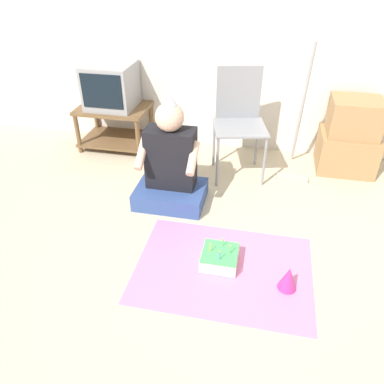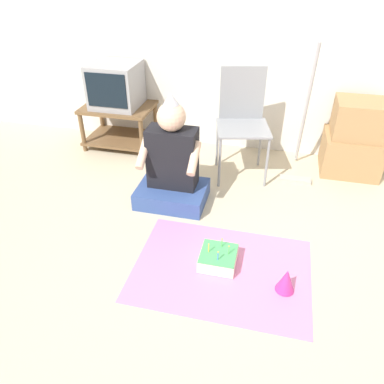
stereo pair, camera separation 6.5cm
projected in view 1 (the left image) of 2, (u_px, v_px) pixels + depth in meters
ground_plane at (208, 296)px, 2.29m from camera, size 16.00×16.00×0.00m
wall_back at (252, 15)px, 3.30m from camera, size 6.40×0.06×2.55m
tv_stand at (115, 123)px, 3.86m from camera, size 0.70×0.51×0.43m
tv at (111, 86)px, 3.65m from camera, size 0.46×0.46×0.42m
folding_chair at (239, 115)px, 3.27m from camera, size 0.53×0.51×0.94m
cardboard_box_stack at (349, 138)px, 3.43m from camera, size 0.51×0.45×0.68m
dust_mop at (298, 139)px, 3.32m from camera, size 0.28×0.44×1.21m
person_seated at (171, 167)px, 2.98m from camera, size 0.56×0.42×0.91m
party_cloth at (223, 269)px, 2.48m from camera, size 1.15×0.84×0.01m
birthday_cake at (220, 257)px, 2.49m from camera, size 0.24×0.24×0.17m
party_hat_blue at (288, 278)px, 2.29m from camera, size 0.12×0.12×0.16m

